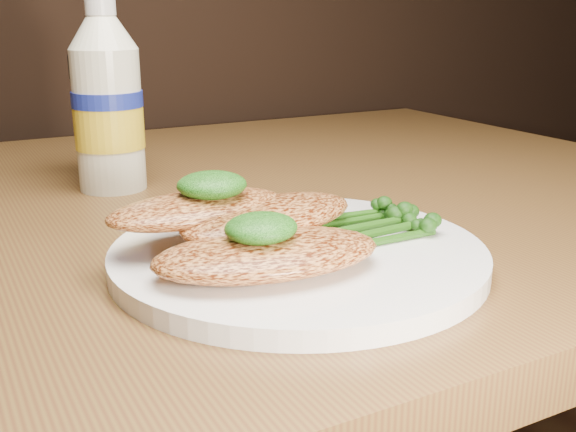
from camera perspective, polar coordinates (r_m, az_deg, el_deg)
plate at (r=0.50m, az=0.85°, el=-3.25°), size 0.27×0.27×0.01m
chicken_front at (r=0.45m, az=-1.71°, el=-3.16°), size 0.16×0.10×0.02m
chicken_mid at (r=0.50m, az=-1.60°, el=-0.03°), size 0.16×0.10×0.02m
chicken_back at (r=0.50m, az=-7.54°, el=0.62°), size 0.14×0.08×0.02m
pesto_front at (r=0.44m, az=-2.26°, el=-0.99°), size 0.06×0.05×0.02m
pesto_back at (r=0.50m, az=-6.35°, el=2.58°), size 0.06×0.06×0.02m
broccolini_bundle at (r=0.52m, az=5.63°, el=-0.60°), size 0.14×0.12×0.02m
mayo_bottle at (r=0.72m, az=-14.82°, el=9.89°), size 0.09×0.09×0.20m
pepper_grinder at (r=0.79m, az=-15.48°, el=8.00°), size 0.07×0.07×0.13m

